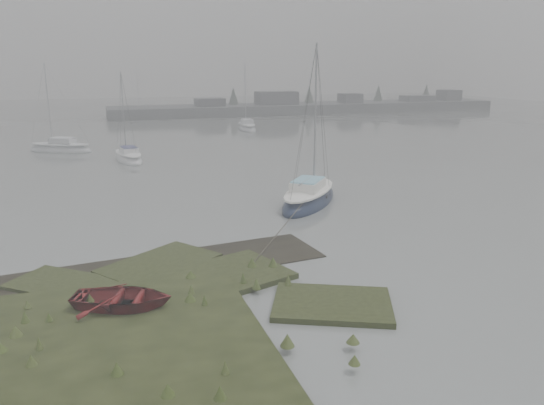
# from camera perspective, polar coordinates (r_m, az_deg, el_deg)

# --- Properties ---
(ground) EXTENTS (160.00, 160.00, 0.00)m
(ground) POSITION_cam_1_polar(r_m,az_deg,el_deg) (44.72, -10.87, 5.26)
(ground) COLOR slate
(ground) RESTS_ON ground
(far_shoreline) EXTENTS (60.00, 8.00, 4.15)m
(far_shoreline) POSITION_cam_1_polar(r_m,az_deg,el_deg) (82.67, 4.84, 10.23)
(far_shoreline) COLOR #4C4F51
(far_shoreline) RESTS_ON ground
(sailboat_main) EXTENTS (5.57, 6.07, 8.78)m
(sailboat_main) POSITION_cam_1_polar(r_m,az_deg,el_deg) (27.73, 4.01, 0.42)
(sailboat_main) COLOR #121B34
(sailboat_main) RESTS_ON ground
(sailboat_white) EXTENTS (2.50, 5.23, 7.08)m
(sailboat_white) POSITION_cam_1_polar(r_m,az_deg,el_deg) (41.68, -15.17, 4.65)
(sailboat_white) COLOR white
(sailboat_white) RESTS_ON ground
(sailboat_far_a) EXTENTS (5.74, 4.33, 7.85)m
(sailboat_far_a) POSITION_cam_1_polar(r_m,az_deg,el_deg) (47.79, -21.76, 5.36)
(sailboat_far_a) COLOR #B5BABE
(sailboat_far_a) RESTS_ON ground
(sailboat_far_b) EXTENTS (2.44, 5.73, 7.84)m
(sailboat_far_b) POSITION_cam_1_polar(r_m,az_deg,el_deg) (59.86, -2.73, 8.04)
(sailboat_far_b) COLOR #A5A9AF
(sailboat_far_b) RESTS_ON ground
(sailboat_far_c) EXTENTS (4.84, 2.14, 6.60)m
(sailboat_far_c) POSITION_cam_1_polar(r_m,az_deg,el_deg) (74.50, -13.60, 8.91)
(sailboat_far_c) COLOR #ACB2B6
(sailboat_far_c) RESTS_ON ground
(dinghy) EXTENTS (3.42, 2.94, 0.60)m
(dinghy) POSITION_cam_1_polar(r_m,az_deg,el_deg) (16.15, -15.80, -9.83)
(dinghy) COLOR maroon
(dinghy) RESTS_ON marsh_bank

